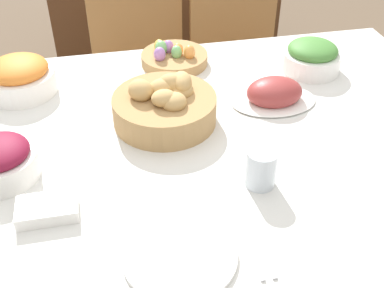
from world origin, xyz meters
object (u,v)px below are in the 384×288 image
(bread_basket, at_px, (165,105))
(chair_far_center, at_px, (144,60))
(egg_basket, at_px, (173,57))
(drinking_cup, at_px, (261,168))
(spoon, at_px, (262,242))
(knife, at_px, (248,245))
(butter_dish, at_px, (47,209))
(chair_far_right, at_px, (241,51))
(carrot_bowl, at_px, (20,77))
(dinner_plate, at_px, (180,255))
(ham_platter, at_px, (274,94))
(green_salad_bowl, at_px, (312,57))
(fork, at_px, (109,267))
(beet_salad_bowl, at_px, (0,160))

(bread_basket, bearing_deg, chair_far_center, 88.04)
(egg_basket, xyz_separation_m, drinking_cup, (0.09, -0.62, 0.02))
(spoon, bearing_deg, knife, -178.13)
(drinking_cup, xyz_separation_m, butter_dish, (-0.48, -0.00, -0.03))
(chair_far_right, xyz_separation_m, carrot_bowl, (-0.88, -0.58, 0.29))
(chair_far_right, height_order, egg_basket, chair_far_right)
(dinner_plate, bearing_deg, spoon, 0.00)
(chair_far_center, xyz_separation_m, ham_platter, (0.30, -0.79, 0.26))
(bread_basket, xyz_separation_m, ham_platter, (0.33, 0.03, -0.02))
(ham_platter, height_order, drinking_cup, drinking_cup)
(ham_platter, xyz_separation_m, spoon, (-0.20, -0.51, -0.02))
(carrot_bowl, height_order, dinner_plate, carrot_bowl)
(bread_basket, height_order, green_salad_bowl, bread_basket)
(carrot_bowl, bearing_deg, drinking_cup, -43.38)
(chair_far_right, relative_size, egg_basket, 4.55)
(bread_basket, relative_size, butter_dish, 2.16)
(egg_basket, xyz_separation_m, green_salad_bowl, (0.43, -0.13, 0.02))
(green_salad_bowl, height_order, drinking_cup, green_salad_bowl)
(bread_basket, height_order, egg_basket, bread_basket)
(chair_far_right, height_order, dinner_plate, chair_far_right)
(knife, height_order, drinking_cup, drinking_cup)
(bread_basket, height_order, carrot_bowl, bread_basket)
(fork, xyz_separation_m, drinking_cup, (0.36, 0.18, 0.04))
(fork, relative_size, drinking_cup, 1.96)
(chair_far_center, height_order, bread_basket, chair_far_center)
(dinner_plate, bearing_deg, beet_salad_bowl, 138.35)
(fork, height_order, drinking_cup, drinking_cup)
(carrot_bowl, distance_m, green_salad_bowl, 0.91)
(dinner_plate, bearing_deg, ham_platter, 53.51)
(drinking_cup, bearing_deg, bread_basket, 120.12)
(chair_far_right, height_order, butter_dish, chair_far_right)
(egg_basket, bearing_deg, bread_basket, -103.80)
(fork, bearing_deg, knife, -1.87)
(chair_far_right, xyz_separation_m, egg_basket, (-0.40, -0.50, 0.26))
(chair_far_right, distance_m, dinner_plate, 1.42)
(chair_far_right, xyz_separation_m, butter_dish, (-0.79, -1.12, 0.25))
(spoon, relative_size, butter_dish, 1.41)
(spoon, height_order, drinking_cup, drinking_cup)
(bread_basket, bearing_deg, butter_dish, -135.65)
(fork, distance_m, knife, 0.28)
(ham_platter, relative_size, dinner_plate, 1.09)
(egg_basket, distance_m, dinner_plate, 0.81)
(knife, xyz_separation_m, drinking_cup, (0.08, 0.18, 0.04))
(carrot_bowl, distance_m, knife, 0.87)
(bread_basket, distance_m, egg_basket, 0.33)
(green_salad_bowl, bearing_deg, beet_salad_bowl, -159.81)
(chair_far_right, relative_size, chair_far_center, 1.00)
(egg_basket, bearing_deg, chair_far_right, 51.46)
(dinner_plate, height_order, butter_dish, butter_dish)
(egg_basket, distance_m, carrot_bowl, 0.49)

